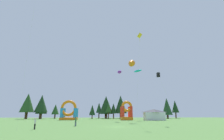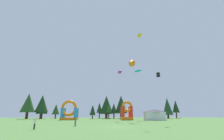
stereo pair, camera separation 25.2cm
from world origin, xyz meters
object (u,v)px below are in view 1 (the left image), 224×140
Objects in this scene: kite_yellow_diamond at (139,36)px; person_near_camera at (76,121)px; person_far_side at (35,122)px; festival_tent at (154,115)px; inflatable_blue_arch at (69,112)px; kite_black_box at (158,75)px; kite_orange_delta at (131,63)px; inflatable_orange_dome at (126,113)px; kite_cyan_parafoil at (138,71)px; kite_purple_parafoil at (120,72)px.

kite_yellow_diamond is 22.93m from person_near_camera.
festival_tent is (27.92, 31.35, 0.80)m from person_far_side.
inflatable_blue_arch is 30.36m from festival_tent.
kite_orange_delta reaches higher than kite_black_box.
festival_tent is at bearing -7.29° from inflatable_blue_arch.
kite_orange_delta is 10.73× the size of person_far_side.
inflatable_orange_dome is (-0.31, 11.90, -15.47)m from kite_orange_delta.
person_far_side is 0.27× the size of inflatable_orange_dome.
person_far_side reaches higher than person_near_camera.
kite_yellow_diamond reaches higher than kite_black_box.
kite_cyan_parafoil is at bearing 80.00° from kite_yellow_diamond.
kite_orange_delta is at bearing -135.09° from festival_tent.
kite_black_box is 0.69× the size of kite_purple_parafoil.
kite_black_box is 1.67× the size of inflatable_blue_arch.
kite_black_box is 6.62× the size of person_near_camera.
kite_cyan_parafoil is at bearing 67.89° from person_near_camera.
kite_purple_parafoil is (-2.77, 21.52, -3.28)m from kite_yellow_diamond.
kite_orange_delta is 10.87× the size of person_near_camera.
kite_purple_parafoil reaches higher than person_far_side.
person_far_side is at bearing -130.23° from kite_orange_delta.
kite_yellow_diamond is at bearing -82.67° from kite_purple_parafoil.
person_far_side is at bearing -157.40° from kite_black_box.
kite_cyan_parafoil reaches higher than person_near_camera.
kite_black_box is 15.12m from kite_orange_delta.
kite_black_box is 26.54m from inflatable_orange_dome.
inflatable_blue_arch is (-25.45, 25.52, -8.48)m from kite_black_box.
kite_cyan_parafoil is 2.66× the size of inflatable_blue_arch.
inflatable_orange_dome is at bearing 91.50° from kite_orange_delta.
festival_tent is at bearing -18.13° from inflatable_orange_dome.
person_far_side is at bearing -158.77° from kite_yellow_diamond.
kite_orange_delta is (0.38, 15.23, -1.70)m from kite_yellow_diamond.
inflatable_orange_dome is at bearing 95.74° from person_far_side.
kite_purple_parafoil is (-7.40, 19.07, 5.27)m from kite_black_box.
kite_orange_delta reaches higher than person_near_camera.
inflatable_blue_arch is (-2.19, 35.20, 1.53)m from person_far_side.
inflatable_blue_arch is (-25.33, 2.38, -15.25)m from kite_cyan_parafoil.
kite_orange_delta is (-4.13, -10.35, 0.08)m from kite_cyan_parafoil.
kite_yellow_diamond reaches higher than person_far_side.
kite_purple_parafoil is (-7.28, -4.07, -1.50)m from kite_cyan_parafoil.
kite_cyan_parafoil is 16.74m from festival_tent.
kite_yellow_diamond reaches higher than kite_cyan_parafoil.
kite_cyan_parafoil reaches higher than festival_tent.
kite_yellow_diamond is at bearing 55.52° from person_far_side.
kite_black_box is at bearing -89.69° from kite_cyan_parafoil.
kite_yellow_diamond reaches higher than person_near_camera.
festival_tent reaches higher than person_near_camera.
kite_purple_parafoil is at bearing 95.41° from person_far_side.
kite_cyan_parafoil reaches higher than kite_purple_parafoil.
inflatable_blue_arch is (-18.05, 6.45, -13.75)m from kite_purple_parafoil.
kite_black_box is at bearing -45.08° from inflatable_blue_arch.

